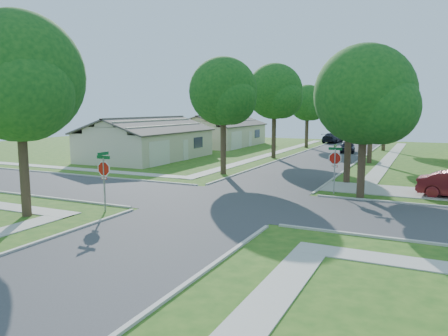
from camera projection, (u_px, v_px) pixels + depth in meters
ground at (230, 202)px, 23.97m from camera, size 100.00×100.00×0.00m
road_ns at (230, 202)px, 23.97m from camera, size 7.00×100.00×0.02m
sidewalk_ne at (390, 158)px, 44.65m from camera, size 1.20×40.00×0.04m
sidewalk_nw at (276, 153)px, 49.82m from camera, size 1.20×40.00×0.04m
driveway at (394, 191)px, 26.97m from camera, size 8.80×3.60×0.05m
stop_sign_sw at (104, 171)px, 21.47m from camera, size 1.05×0.80×2.98m
stop_sign_ne at (335, 160)px, 25.90m from camera, size 1.05×0.80×2.98m
tree_e_near at (350, 100)px, 29.23m from camera, size 4.97×4.80×8.28m
tree_e_mid at (373, 95)px, 39.89m from camera, size 5.59×5.40×9.21m
tree_e_far at (386, 100)px, 51.56m from camera, size 5.17×5.00×8.72m
tree_w_near at (224, 95)px, 33.16m from camera, size 5.38×5.20×8.97m
tree_w_mid at (275, 94)px, 43.84m from camera, size 5.80×5.60×9.56m
tree_w_far at (308, 105)px, 55.62m from camera, size 4.76×4.60×8.04m
tree_sw_corner at (20, 83)px, 20.00m from camera, size 6.21×6.00×9.55m
tree_ne_corner at (366, 99)px, 24.26m from camera, size 5.80×5.60×8.66m
house_nw_near at (148, 144)px, 43.96m from camera, size 8.42×13.60×4.23m
house_nw_far at (221, 134)px, 59.18m from camera, size 8.42×13.60×4.23m
car_curb_east at (348, 147)px, 50.11m from camera, size 1.96×3.98×1.31m
car_curb_west at (333, 138)px, 63.79m from camera, size 2.56×5.21×1.46m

